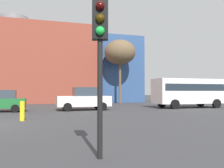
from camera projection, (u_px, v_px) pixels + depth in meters
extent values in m
cube|color=brown|center=(13.00, 66.00, 35.04)|extent=(23.79, 13.15, 10.62)
cube|color=#2D4C7F|center=(112.00, 72.00, 39.38)|extent=(6.53, 11.84, 9.71)
cylinder|color=slate|center=(14.00, 24.00, 35.26)|extent=(4.00, 4.00, 2.00)
cube|color=#333D47|center=(2.00, 94.00, 17.86)|extent=(1.89, 1.44, 0.63)
cylinder|color=black|center=(15.00, 109.00, 17.31)|extent=(0.58, 0.20, 0.58)
cylinder|color=black|center=(17.00, 107.00, 18.90)|extent=(0.58, 0.20, 0.58)
cube|color=white|center=(84.00, 101.00, 19.61)|extent=(4.34, 1.86, 0.83)
cube|color=#333D47|center=(87.00, 92.00, 19.71)|extent=(2.17, 1.65, 0.72)
cylinder|color=black|center=(68.00, 107.00, 18.28)|extent=(0.66, 0.23, 0.66)
cylinder|color=black|center=(65.00, 106.00, 20.10)|extent=(0.66, 0.23, 0.66)
cylinder|color=black|center=(103.00, 106.00, 19.08)|extent=(0.66, 0.23, 0.66)
cylinder|color=black|center=(97.00, 105.00, 20.91)|extent=(0.66, 0.23, 0.66)
cube|color=white|center=(188.00, 91.00, 22.64)|extent=(6.80, 2.30, 2.30)
cube|color=#1E2833|center=(188.00, 88.00, 22.66)|extent=(6.26, 2.32, 0.64)
cylinder|color=black|center=(175.00, 104.00, 20.85)|extent=(0.84, 0.28, 0.84)
cylinder|color=black|center=(162.00, 103.00, 23.09)|extent=(0.84, 0.28, 0.84)
cylinder|color=black|center=(217.00, 104.00, 22.12)|extent=(0.84, 0.28, 0.84)
cylinder|color=black|center=(200.00, 102.00, 24.36)|extent=(0.84, 0.28, 0.84)
cylinder|color=black|center=(100.00, 99.00, 5.34)|extent=(0.12, 0.12, 2.67)
cube|color=black|center=(100.00, 20.00, 5.40)|extent=(0.41, 0.32, 0.90)
sphere|color=#3C0605|center=(100.00, 6.00, 5.27)|extent=(0.20, 0.20, 0.20)
sphere|color=#3C2905|center=(100.00, 18.00, 5.26)|extent=(0.20, 0.20, 0.20)
sphere|color=green|center=(100.00, 31.00, 5.25)|extent=(0.20, 0.20, 0.20)
cylinder|color=brown|center=(120.00, 82.00, 31.16)|extent=(0.31, 0.31, 5.61)
ellipsoid|color=brown|center=(120.00, 52.00, 31.29)|extent=(4.09, 4.09, 3.28)
cylinder|color=yellow|center=(22.00, 111.00, 12.31)|extent=(0.24, 0.24, 1.02)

